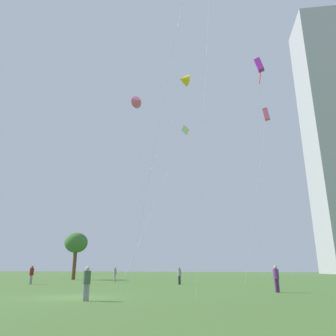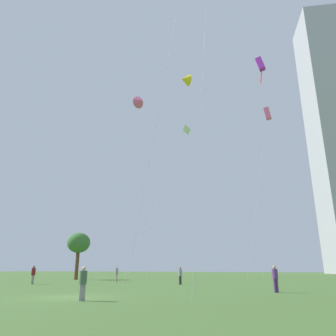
# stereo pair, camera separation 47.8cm
# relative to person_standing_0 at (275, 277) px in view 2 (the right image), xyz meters

# --- Properties ---
(ground) EXTENTS (280.00, 280.00, 0.00)m
(ground) POSITION_rel_person_standing_0_xyz_m (-10.31, -7.97, -0.99)
(ground) COLOR #476B30
(person_standing_0) EXTENTS (0.38, 0.38, 1.71)m
(person_standing_0) POSITION_rel_person_standing_0_xyz_m (0.00, 0.00, 0.00)
(person_standing_0) COLOR #593372
(person_standing_0) RESTS_ON ground
(person_standing_1) EXTENTS (0.36, 0.36, 1.61)m
(person_standing_1) POSITION_rel_person_standing_0_xyz_m (-8.40, -9.54, -0.05)
(person_standing_1) COLOR gray
(person_standing_1) RESTS_ON ground
(person_standing_2) EXTENTS (0.37, 0.37, 1.65)m
(person_standing_2) POSITION_rel_person_standing_0_xyz_m (-18.34, 10.82, -0.03)
(person_standing_2) COLOR tan
(person_standing_2) RESTS_ON ground
(person_standing_3) EXTENTS (0.40, 0.40, 1.78)m
(person_standing_3) POSITION_rel_person_standing_0_xyz_m (-23.61, 3.30, 0.05)
(person_standing_3) COLOR gray
(person_standing_3) RESTS_ON ground
(person_standing_5) EXTENTS (0.36, 0.36, 1.64)m
(person_standing_5) POSITION_rel_person_standing_0_xyz_m (-9.62, 8.28, -0.04)
(person_standing_5) COLOR #2D2D33
(person_standing_5) RESTS_ON ground
(kite_flying_0) EXTENTS (9.29, 7.43, 31.96)m
(kite_flying_0) POSITION_rel_person_standing_0_xyz_m (-12.67, 20.39, 30.00)
(kite_flying_0) COLOR silver
(kite_flying_0) RESTS_ON ground
(kite_flying_1) EXTENTS (2.41, 3.46, 27.92)m
(kite_flying_1) POSITION_rel_person_standing_0_xyz_m (-19.28, 17.50, 25.86)
(kite_flying_1) COLOR silver
(kite_flying_1) RESTS_ON ground
(kite_flying_2) EXTENTS (3.04, 6.23, 26.88)m
(kite_flying_2) POSITION_rel_person_standing_0_xyz_m (-0.36, 12.93, 24.84)
(kite_flying_2) COLOR silver
(kite_flying_2) RESTS_ON ground
(kite_flying_3) EXTENTS (3.28, 12.12, 20.16)m
(kite_flying_3) POSITION_rel_person_standing_0_xyz_m (-11.05, 15.28, 18.43)
(kite_flying_3) COLOR silver
(kite_flying_3) RESTS_ON ground
(kite_flying_7) EXTENTS (3.89, 3.21, 20.31)m
(kite_flying_7) POSITION_rel_person_standing_0_xyz_m (-0.15, 13.89, 18.48)
(kite_flying_7) COLOR silver
(kite_flying_7) RESTS_ON ground
(park_tree_0) EXTENTS (3.30, 3.30, 6.57)m
(park_tree_0) POSITION_rel_person_standing_0_xyz_m (-28.33, 16.69, 4.04)
(park_tree_0) COLOR brown
(park_tree_0) RESTS_ON ground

